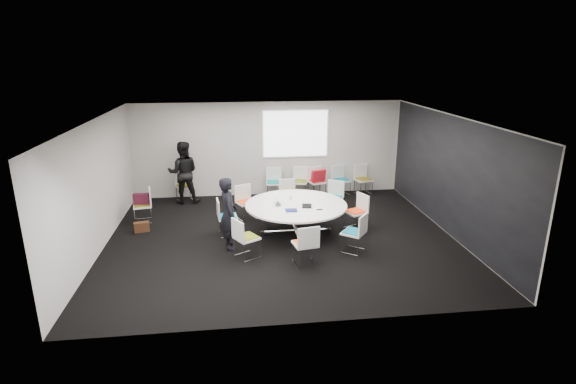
{
  "coord_description": "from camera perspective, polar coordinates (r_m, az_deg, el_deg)",
  "views": [
    {
      "loc": [
        -1.04,
        -9.68,
        4.15
      ],
      "look_at": [
        0.2,
        0.4,
        1.0
      ],
      "focal_mm": 28.0,
      "sensor_mm": 36.0,
      "label": 1
    }
  ],
  "objects": [
    {
      "name": "chair_ring_d",
      "position": [
        11.74,
        -5.3,
        -2.12
      ],
      "size": [
        0.6,
        0.6,
        0.88
      ],
      "rotation": [
        0.0,
        0.0,
        3.57
      ],
      "color": "silver",
      "rests_on": "ground"
    },
    {
      "name": "chair_back_d",
      "position": [
        13.78,
        6.71,
        0.78
      ],
      "size": [
        0.58,
        0.58,
        0.88
      ],
      "rotation": [
        0.0,
        0.0,
        3.49
      ],
      "color": "silver",
      "rests_on": "ground"
    },
    {
      "name": "person_back",
      "position": [
        13.13,
        -13.15,
        2.43
      ],
      "size": [
        0.89,
        0.7,
        1.79
      ],
      "primitive_type": "imported",
      "rotation": [
        0.0,
        0.0,
        3.16
      ],
      "color": "black",
      "rests_on": "ground"
    },
    {
      "name": "projection_screen",
      "position": [
        13.47,
        0.95,
        7.39
      ],
      "size": [
        1.9,
        0.03,
        1.35
      ],
      "primitive_type": "cube",
      "color": "white",
      "rests_on": "room_shell"
    },
    {
      "name": "conference_table",
      "position": [
        10.68,
        1.02,
        -2.41
      ],
      "size": [
        2.41,
        2.41,
        0.73
      ],
      "color": "silver",
      "rests_on": "ground"
    },
    {
      "name": "notebook_black",
      "position": [
        10.48,
        2.41,
        -1.78
      ],
      "size": [
        0.27,
        0.33,
        0.02
      ],
      "primitive_type": "cube",
      "rotation": [
        0.0,
        0.0,
        -0.17
      ],
      "color": "black",
      "rests_on": "conference_table"
    },
    {
      "name": "papers_right",
      "position": [
        11.07,
        4.15,
        -0.8
      ],
      "size": [
        0.37,
        0.34,
        0.0
      ],
      "primitive_type": "cube",
      "rotation": [
        0.0,
        0.0,
        0.61
      ],
      "color": "white",
      "rests_on": "conference_table"
    },
    {
      "name": "red_jacket",
      "position": [
        13.27,
        3.88,
        2.12
      ],
      "size": [
        0.47,
        0.3,
        0.36
      ],
      "primitive_type": "cube",
      "rotation": [
        0.17,
        0.0,
        0.34
      ],
      "color": "#B21524",
      "rests_on": "chair_back_c"
    },
    {
      "name": "chair_ring_e",
      "position": [
        10.77,
        -7.74,
        -4.02
      ],
      "size": [
        0.5,
        0.51,
        0.88
      ],
      "rotation": [
        0.0,
        0.0,
        4.83
      ],
      "color": "silver",
      "rests_on": "ground"
    },
    {
      "name": "laptop",
      "position": [
        10.61,
        -1.09,
        -1.52
      ],
      "size": [
        0.22,
        0.32,
        0.02
      ],
      "primitive_type": "imported",
      "rotation": [
        0.0,
        0.0,
        1.63
      ],
      "color": "#333338",
      "rests_on": "conference_table"
    },
    {
      "name": "chair_spare_left",
      "position": [
        12.06,
        -17.87,
        -2.38
      ],
      "size": [
        0.53,
        0.54,
        0.88
      ],
      "rotation": [
        0.0,
        0.0,
        1.77
      ],
      "color": "silver",
      "rests_on": "ground"
    },
    {
      "name": "chair_back_c",
      "position": [
        13.59,
        3.66,
        0.63
      ],
      "size": [
        0.56,
        0.55,
        0.88
      ],
      "rotation": [
        0.0,
        0.0,
        3.4
      ],
      "color": "silver",
      "rests_on": "ground"
    },
    {
      "name": "chair_ring_b",
      "position": [
        12.12,
        5.8,
        -1.51
      ],
      "size": [
        0.62,
        0.62,
        0.88
      ],
      "rotation": [
        0.0,
        0.0,
        2.63
      ],
      "color": "silver",
      "rests_on": "ground"
    },
    {
      "name": "person_main",
      "position": [
        9.89,
        -7.57,
        -2.69
      ],
      "size": [
        0.47,
        0.64,
        1.61
      ],
      "primitive_type": "imported",
      "rotation": [
        0.0,
        0.0,
        1.71
      ],
      "color": "black",
      "rests_on": "ground"
    },
    {
      "name": "chair_ring_f",
      "position": [
        9.57,
        -5.32,
        -6.74
      ],
      "size": [
        0.62,
        0.62,
        0.88
      ],
      "rotation": [
        0.0,
        0.0,
        5.23
      ],
      "color": "silver",
      "rests_on": "ground"
    },
    {
      "name": "chair_person_back",
      "position": [
        13.45,
        -12.93,
        0.04
      ],
      "size": [
        0.6,
        0.59,
        0.88
      ],
      "rotation": [
        0.0,
        0.0,
        3.53
      ],
      "color": "silver",
      "rests_on": "ground"
    },
    {
      "name": "chair_back_b",
      "position": [
        13.56,
        1.47,
        0.62
      ],
      "size": [
        0.56,
        0.56,
        0.88
      ],
      "rotation": [
        0.0,
        0.0,
        2.87
      ],
      "color": "silver",
      "rests_on": "ground"
    },
    {
      "name": "chair_ring_a",
      "position": [
        11.12,
        8.6,
        -3.36
      ],
      "size": [
        0.59,
        0.6,
        0.88
      ],
      "rotation": [
        0.0,
        0.0,
        1.96
      ],
      "color": "silver",
      "rests_on": "ground"
    },
    {
      "name": "maroon_bag",
      "position": [
        11.95,
        -18.09,
        -0.83
      ],
      "size": [
        0.41,
        0.16,
        0.28
      ],
      "primitive_type": "cube",
      "rotation": [
        0.0,
        0.0,
        -0.06
      ],
      "color": "#461226",
      "rests_on": "chair_spare_left"
    },
    {
      "name": "chair_ring_g",
      "position": [
        9.23,
        2.21,
        -7.6
      ],
      "size": [
        0.53,
        0.53,
        0.88
      ],
      "rotation": [
        0.0,
        0.0,
        6.47
      ],
      "color": "silver",
      "rests_on": "ground"
    },
    {
      "name": "chair_back_e",
      "position": [
        13.97,
        9.5,
        0.89
      ],
      "size": [
        0.55,
        0.54,
        0.88
      ],
      "rotation": [
        0.0,
        0.0,
        3.38
      ],
      "color": "silver",
      "rests_on": "ground"
    },
    {
      "name": "laptop_lid",
      "position": [
        10.63,
        -1.67,
        -0.81
      ],
      "size": [
        0.03,
        0.3,
        0.22
      ],
      "primitive_type": "cube",
      "rotation": [
        0.0,
        0.0,
        1.6
      ],
      "color": "silver",
      "rests_on": "conference_table"
    },
    {
      "name": "tablet_folio",
      "position": [
        10.18,
        0.42,
        -2.33
      ],
      "size": [
        0.26,
        0.21,
        0.03
      ],
      "primitive_type": "cube",
      "rotation": [
        0.0,
        0.0,
        -0.03
      ],
      "color": "navy",
      "rests_on": "conference_table"
    },
    {
      "name": "chair_ring_c",
      "position": [
        12.2,
        0.14,
        -1.29
      ],
      "size": [
        0.53,
        0.52,
        0.88
      ],
      "rotation": [
        0.0,
        0.0,
        3.31
      ],
      "color": "silver",
      "rests_on": "ground"
    },
    {
      "name": "room_shell",
      "position": [
        10.13,
        -0.32,
        1.47
      ],
      "size": [
        8.08,
        7.08,
        2.88
      ],
      "color": "black",
      "rests_on": "ground"
    },
    {
      "name": "cup",
      "position": [
        10.96,
        0.35,
        -0.7
      ],
      "size": [
        0.08,
        0.08,
        0.09
      ],
      "primitive_type": "cylinder",
      "color": "white",
      "rests_on": "conference_table"
    },
    {
      "name": "brown_bag",
      "position": [
        11.47,
        -18.08,
        -4.24
      ],
      "size": [
        0.39,
        0.24,
        0.24
      ],
      "primitive_type": "cube",
      "rotation": [
        0.0,
        0.0,
        0.24
      ],
      "color": "#3C2213",
      "rests_on": "ground"
    },
    {
      "name": "chair_back_a",
      "position": [
        13.47,
        -1.78,
        0.5
      ],
      "size": [
        0.49,
        0.48,
        0.88
      ],
      "rotation": [
        0.0,
        0.0,
        3.07
      ],
      "color": "silver",
      "rests_on": "ground"
    },
    {
      "name": "phone",
      "position": [
        10.28,
        4.02,
        -2.23
      ],
      "size": [
        0.15,
        0.09,
        0.01
      ],
      "primitive_type": "cube",
      "rotation": [
        0.0,
        0.0,
        0.14
      ],
      "color": "black",
      "rests_on": "conference_table"
    },
    {
      "name": "chair_ring_h",
      "position": [
        9.89,
        8.36,
        -6.03
      ],
      "size": [
        0.64,
        0.64,
        0.88
      ],
      "rotation": [
        0.0,
        0.0,
        7.19
      ],
      "color": "silver",
      "rests_on": "ground"
    },
    {
      "name": "papers_front",
      "position": [
        10.59,
        5.1,
        -1.66
      ],
      "size": [
        0.35,
        0.28,
        0.0
      ],
      "primitive_type": "cube",
      "rotation": [
        0.0,
        0.0,
        0.28
      ],
      "color": "silver",
      "rests_on": "conference_table"
    }
  ]
}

